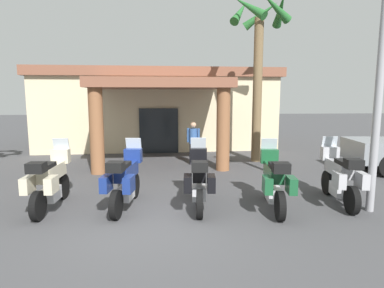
% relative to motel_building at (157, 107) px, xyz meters
% --- Properties ---
extents(ground_plane, '(80.00, 80.00, 0.00)m').
position_rel_motel_building_xyz_m(ground_plane, '(0.13, -11.73, -2.05)').
color(ground_plane, '#424244').
extents(motel_building, '(12.38, 11.24, 4.01)m').
position_rel_motel_building_xyz_m(motel_building, '(0.00, 0.00, 0.00)').
color(motel_building, beige).
rests_on(motel_building, ground_plane).
extents(motorcycle_cream, '(0.72, 2.21, 1.61)m').
position_rel_motel_building_xyz_m(motorcycle_cream, '(-2.28, -10.67, -1.35)').
color(motorcycle_cream, black).
rests_on(motorcycle_cream, ground_plane).
extents(motorcycle_blue, '(0.84, 2.20, 1.61)m').
position_rel_motel_building_xyz_m(motorcycle_blue, '(-0.50, -10.72, -1.35)').
color(motorcycle_blue, black).
rests_on(motorcycle_blue, ground_plane).
extents(motorcycle_black, '(0.73, 2.21, 1.61)m').
position_rel_motel_building_xyz_m(motorcycle_black, '(1.27, -10.80, -1.35)').
color(motorcycle_black, black).
rests_on(motorcycle_black, ground_plane).
extents(motorcycle_green, '(0.79, 2.21, 1.61)m').
position_rel_motel_building_xyz_m(motorcycle_green, '(3.04, -11.07, -1.35)').
color(motorcycle_green, black).
rests_on(motorcycle_green, ground_plane).
extents(motorcycle_silver, '(0.77, 2.21, 1.61)m').
position_rel_motel_building_xyz_m(motorcycle_silver, '(4.82, -10.80, -1.35)').
color(motorcycle_silver, black).
rests_on(motorcycle_silver, ground_plane).
extents(pedestrian, '(0.49, 0.32, 1.68)m').
position_rel_motel_building_xyz_m(pedestrian, '(1.53, -5.80, -1.08)').
color(pedestrian, black).
rests_on(pedestrian, ground_plane).
extents(palm_tree_near_portico, '(2.39, 2.41, 6.62)m').
position_rel_motel_building_xyz_m(palm_tree_near_portico, '(4.18, -5.31, 2.59)').
color(palm_tree_near_portico, brown).
rests_on(palm_tree_near_portico, ground_plane).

